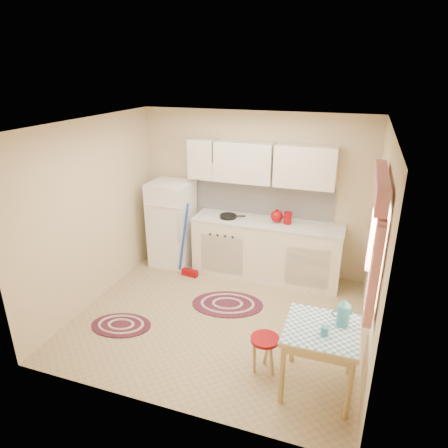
{
  "coord_description": "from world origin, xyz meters",
  "views": [
    {
      "loc": [
        1.52,
        -4.21,
        3.08
      ],
      "look_at": [
        -0.02,
        0.25,
        1.23
      ],
      "focal_mm": 32.0,
      "sensor_mm": 36.0,
      "label": 1
    }
  ],
  "objects": [
    {
      "name": "room_shell",
      "position": [
        0.16,
        0.24,
        1.6
      ],
      "size": [
        3.64,
        3.6,
        2.52
      ],
      "color": "tan",
      "rests_on": "ground"
    },
    {
      "name": "fridge",
      "position": [
        -1.26,
        1.25,
        0.7
      ],
      "size": [
        0.65,
        0.6,
        1.4
      ],
      "primitive_type": "cube",
      "color": "white",
      "rests_on": "ground"
    },
    {
      "name": "broom",
      "position": [
        -0.82,
        0.9,
        0.6
      ],
      "size": [
        0.29,
        0.16,
        1.2
      ],
      "primitive_type": null,
      "rotation": [
        0.0,
        0.0,
        -0.15
      ],
      "color": "#1E43BB",
      "rests_on": "ground"
    },
    {
      "name": "base_cabinets",
      "position": [
        0.31,
        1.3,
        0.44
      ],
      "size": [
        2.25,
        0.6,
        0.88
      ],
      "primitive_type": "cube",
      "color": "white",
      "rests_on": "ground"
    },
    {
      "name": "countertop",
      "position": [
        0.31,
        1.3,
        0.9
      ],
      "size": [
        2.27,
        0.62,
        0.04
      ],
      "primitive_type": "cube",
      "color": "silver",
      "rests_on": "base_cabinets"
    },
    {
      "name": "frying_pan",
      "position": [
        -0.3,
        1.25,
        0.94
      ],
      "size": [
        0.32,
        0.32,
        0.05
      ],
      "primitive_type": "cylinder",
      "rotation": [
        0.0,
        0.0,
        0.32
      ],
      "color": "black",
      "rests_on": "countertop"
    },
    {
      "name": "red_kettle",
      "position": [
        0.45,
        1.3,
        1.02
      ],
      "size": [
        0.21,
        0.2,
        0.2
      ],
      "primitive_type": null,
      "rotation": [
        0.0,
        0.0,
        -0.08
      ],
      "color": "#8E050A",
      "rests_on": "countertop"
    },
    {
      "name": "red_canister",
      "position": [
        0.61,
        1.3,
        1.0
      ],
      "size": [
        0.13,
        0.13,
        0.16
      ],
      "primitive_type": "cylinder",
      "rotation": [
        0.0,
        0.0,
        -0.25
      ],
      "color": "#8E050A",
      "rests_on": "countertop"
    },
    {
      "name": "table",
      "position": [
        1.36,
        -0.85,
        0.36
      ],
      "size": [
        0.72,
        0.72,
        0.72
      ],
      "primitive_type": "cube",
      "color": "tan",
      "rests_on": "ground"
    },
    {
      "name": "stool",
      "position": [
        0.79,
        -0.78,
        0.21
      ],
      "size": [
        0.33,
        0.33,
        0.42
      ],
      "primitive_type": "cylinder",
      "rotation": [
        0.0,
        0.0,
        -0.06
      ],
      "color": "#8E050A",
      "rests_on": "ground"
    },
    {
      "name": "coffee_pot",
      "position": [
        1.54,
        -0.73,
        0.87
      ],
      "size": [
        0.16,
        0.14,
        0.3
      ],
      "primitive_type": null,
      "rotation": [
        0.0,
        0.0,
        0.07
      ],
      "color": "teal",
      "rests_on": "table"
    },
    {
      "name": "mug",
      "position": [
        1.39,
        -0.95,
        0.77
      ],
      "size": [
        0.09,
        0.09,
        0.1
      ],
      "primitive_type": "cylinder",
      "rotation": [
        0.0,
        0.0,
        -0.25
      ],
      "color": "teal",
      "rests_on": "table"
    },
    {
      "name": "rug_center",
      "position": [
        0.01,
        0.31,
        0.01
      ],
      "size": [
        1.12,
        0.87,
        0.02
      ],
      "primitive_type": null,
      "rotation": [
        0.0,
        0.0,
        0.23
      ],
      "color": "maroon",
      "rests_on": "ground"
    },
    {
      "name": "rug_left",
      "position": [
        -1.12,
        -0.6,
        0.01
      ],
      "size": [
        0.87,
        0.66,
        0.02
      ],
      "primitive_type": null,
      "rotation": [
        0.0,
        0.0,
        0.2
      ],
      "color": "maroon",
      "rests_on": "ground"
    }
  ]
}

